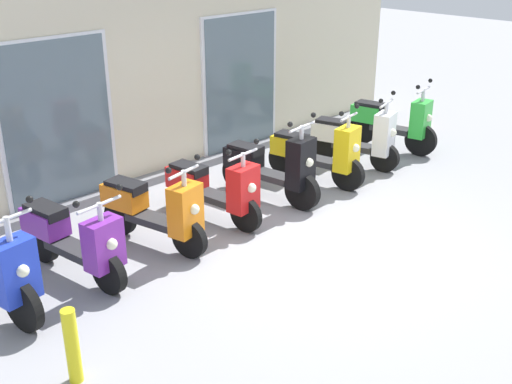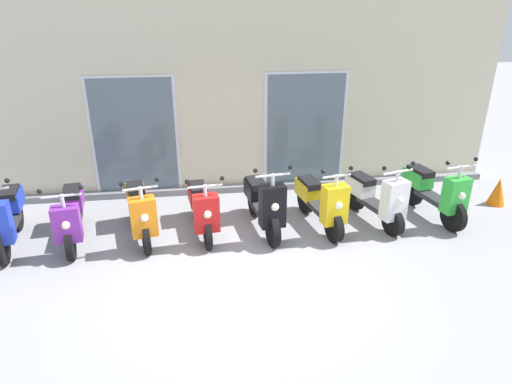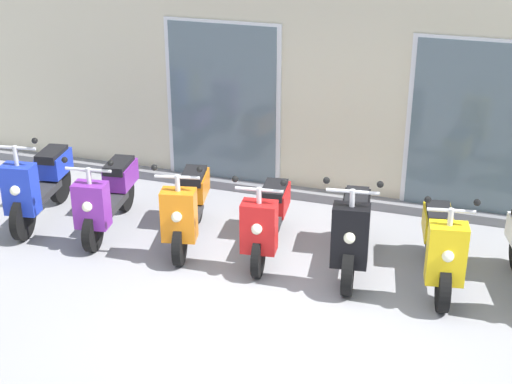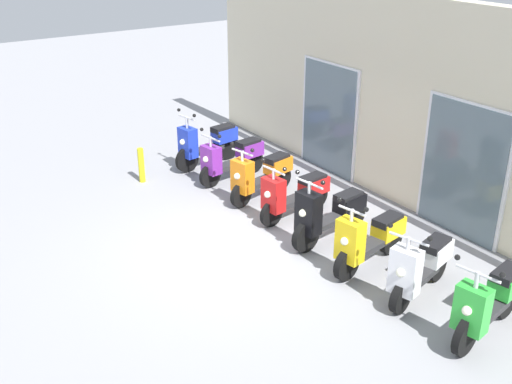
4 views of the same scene
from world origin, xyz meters
name	(u,v)px [view 2 (image 2 of 4)]	position (x,y,z in m)	size (l,w,h in m)	color
ground_plane	(239,275)	(0.00, 0.00, 0.00)	(40.00, 40.00, 0.00)	#939399
storefront_facade	(220,100)	(0.00, 3.19, 1.78)	(10.88, 0.50, 3.69)	beige
scooter_blue	(6,217)	(-3.41, 1.27, 0.51)	(0.62, 1.62, 1.29)	black
scooter_purple	(71,215)	(-2.48, 1.31, 0.46)	(0.63, 1.58, 1.13)	black
scooter_orange	(140,210)	(-1.43, 1.29, 0.48)	(0.68, 1.53, 1.18)	black
scooter_red	(202,207)	(-0.46, 1.33, 0.45)	(0.59, 1.56, 1.15)	black
scooter_black	(264,203)	(0.54, 1.27, 0.49)	(0.61, 1.63, 1.29)	black
scooter_yellow	(320,201)	(1.49, 1.25, 0.46)	(0.63, 1.58, 1.23)	black
scooter_white	(376,197)	(2.46, 1.27, 0.47)	(0.75, 1.47, 1.22)	black
scooter_green	(435,191)	(3.53, 1.32, 0.50)	(0.68, 1.61, 1.24)	black
traffic_cone	(498,191)	(5.00, 1.66, 0.26)	(0.32, 0.32, 0.52)	orange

